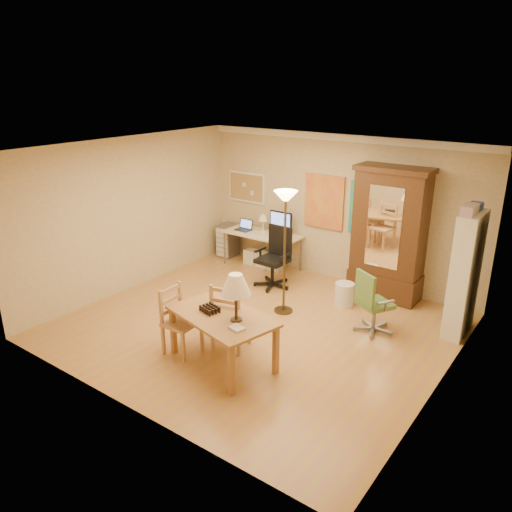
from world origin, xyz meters
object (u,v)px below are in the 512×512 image
Objects in this scene: dining_table at (227,307)px; office_chair_black at (274,271)px; armoire at (388,242)px; bookshelf at (465,275)px; computer_desk at (264,247)px; office_chair_green at (372,316)px.

dining_table is 1.44× the size of office_chair_black.
armoire reaches higher than dining_table.
computer_desk is at bearing 172.29° from bookshelf.
office_chair_black is 2.09m from armoire.
office_chair_black is 2.25m from office_chair_green.
dining_table is 0.86× the size of bookshelf.
office_chair_green is 1.57m from armoire.
armoire reaches higher than bookshelf.
armoire reaches higher than computer_desk.
armoire is at bearing 23.02° from office_chair_black.
computer_desk is at bearing 156.28° from office_chair_green.
office_chair_black is 1.13× the size of office_chair_green.
dining_table is at bearing -68.48° from office_chair_black.
office_chair_green is at bearing -14.76° from office_chair_black.
computer_desk is at bearing -178.10° from armoire.
dining_table is 0.70× the size of armoire.
office_chair_black is 0.59× the size of bookshelf.
bookshelf is (3.23, 0.16, 0.63)m from office_chair_black.
dining_table is 1.63× the size of office_chair_green.
bookshelf is at bearing 2.80° from office_chair_black.
armoire is 1.54m from bookshelf.
office_chair_black is 3.30m from bookshelf.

